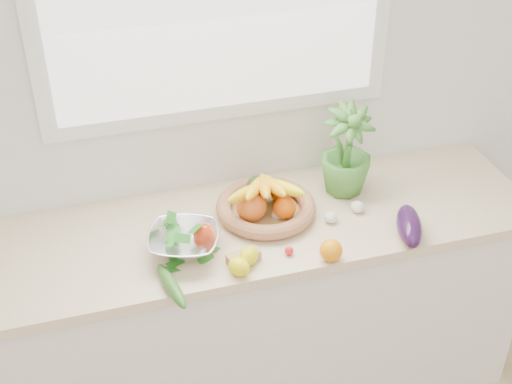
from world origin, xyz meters
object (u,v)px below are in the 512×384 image
object	(u,v)px
potted_herb	(347,150)
fruit_basket	(265,203)
colander_with_spinach	(184,237)
cucumber	(171,286)
eggplant	(409,226)
apple	(204,233)

from	to	relation	value
potted_herb	fruit_basket	size ratio (longest dim) A/B	0.80
colander_with_spinach	cucumber	bearing A→B (deg)	-113.84
potted_herb	fruit_basket	distance (m)	0.37
cucumber	eggplant	bearing A→B (deg)	2.82
eggplant	cucumber	bearing A→B (deg)	-177.18
potted_herb	colander_with_spinach	xyz separation A→B (m)	(-0.68, -0.20, -0.12)
eggplant	fruit_basket	xyz separation A→B (m)	(-0.45, 0.28, 0.01)
apple	colander_with_spinach	size ratio (longest dim) A/B	0.25
fruit_basket	cucumber	bearing A→B (deg)	-142.68
eggplant	fruit_basket	bearing A→B (deg)	148.74
potted_herb	colander_with_spinach	world-z (taller)	potted_herb
potted_herb	colander_with_spinach	distance (m)	0.72
apple	fruit_basket	world-z (taller)	fruit_basket
eggplant	potted_herb	distance (m)	0.38
eggplant	apple	bearing A→B (deg)	166.11
fruit_basket	colander_with_spinach	xyz separation A→B (m)	(-0.34, -0.13, 0.01)
apple	cucumber	size ratio (longest dim) A/B	0.32
cucumber	potted_herb	world-z (taller)	potted_herb
eggplant	fruit_basket	world-z (taller)	fruit_basket
eggplant	cucumber	size ratio (longest dim) A/B	0.97
colander_with_spinach	potted_herb	bearing A→B (deg)	16.23
fruit_basket	colander_with_spinach	bearing A→B (deg)	-158.22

